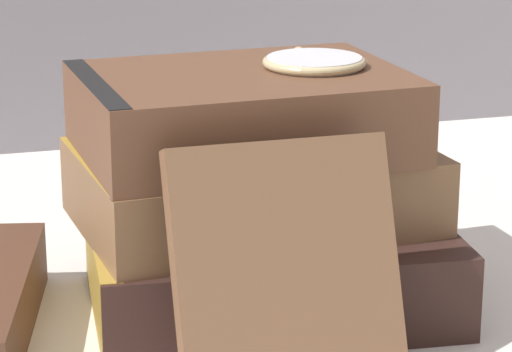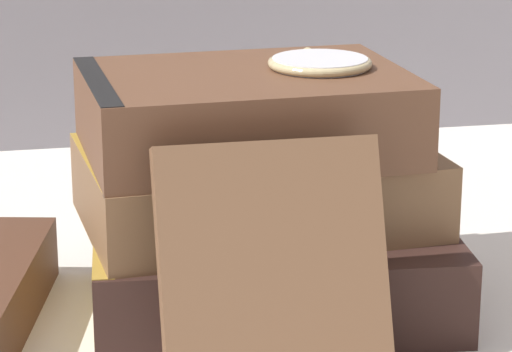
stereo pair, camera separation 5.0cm
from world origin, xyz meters
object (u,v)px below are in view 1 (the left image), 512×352
at_px(book_leaning_front, 287,280).
at_px(pocket_watch, 314,62).
at_px(book_flat_bottom, 261,268).
at_px(book_flat_middle, 244,187).
at_px(book_flat_top, 234,114).

height_order(book_leaning_front, pocket_watch, pocket_watch).
distance_m(book_flat_bottom, book_flat_middle, 0.05).
bearing_deg(pocket_watch, book_flat_bottom, -160.03).
xyz_separation_m(book_flat_bottom, book_flat_middle, (-0.01, 0.01, 0.05)).
distance_m(book_flat_top, book_leaning_front, 0.12).
distance_m(book_flat_middle, book_leaning_front, 0.11).
distance_m(book_flat_middle, pocket_watch, 0.08).
bearing_deg(pocket_watch, book_flat_middle, -178.73).
height_order(book_flat_middle, book_leaning_front, book_leaning_front).
distance_m(book_flat_bottom, pocket_watch, 0.12).
xyz_separation_m(book_flat_middle, pocket_watch, (0.04, 0.00, 0.07)).
distance_m(book_leaning_front, pocket_watch, 0.15).
bearing_deg(book_flat_bottom, book_flat_top, 150.63).
bearing_deg(book_flat_bottom, pocket_watch, 24.91).
xyz_separation_m(book_flat_top, pocket_watch, (0.05, 0.00, 0.03)).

